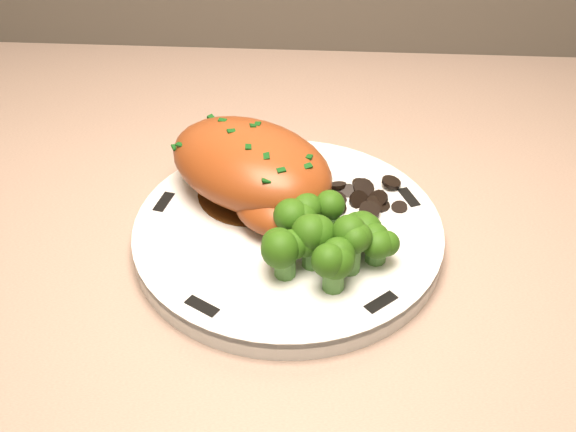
{
  "coord_description": "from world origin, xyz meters",
  "views": [
    {
      "loc": [
        0.27,
        1.23,
        1.19
      ],
      "look_at": [
        0.24,
        1.65,
        0.85
      ],
      "focal_mm": 45.0,
      "sensor_mm": 36.0,
      "label": 1
    }
  ],
  "objects": [
    {
      "name": "plate",
      "position": [
        0.24,
        1.65,
        0.83
      ],
      "size": [
        0.3,
        0.3,
        0.02
      ],
      "primitive_type": "cylinder",
      "rotation": [
        0.0,
        0.0,
        -0.33
      ],
      "color": "silver",
      "rests_on": "counter"
    },
    {
      "name": "rim_accent_0",
      "position": [
        0.34,
        1.69,
        0.84
      ],
      "size": [
        0.02,
        0.03,
        0.0
      ],
      "primitive_type": "cube",
      "rotation": [
        0.0,
        0.0,
        1.97
      ],
      "color": "black",
      "rests_on": "plate"
    },
    {
      "name": "rim_accent_1",
      "position": [
        0.24,
        1.75,
        0.84
      ],
      "size": [
        0.03,
        0.01,
        0.0
      ],
      "primitive_type": "cube",
      "rotation": [
        0.0,
        0.0,
        3.23
      ],
      "color": "black",
      "rests_on": "plate"
    },
    {
      "name": "rim_accent_2",
      "position": [
        0.14,
        1.67,
        0.84
      ],
      "size": [
        0.01,
        0.03,
        0.0
      ],
      "primitive_type": "cube",
      "rotation": [
        0.0,
        0.0,
        4.49
      ],
      "color": "black",
      "rests_on": "plate"
    },
    {
      "name": "rim_accent_3",
      "position": [
        0.19,
        1.56,
        0.84
      ],
      "size": [
        0.03,
        0.02,
        0.0
      ],
      "primitive_type": "cube",
      "rotation": [
        0.0,
        0.0,
        5.74
      ],
      "color": "black",
      "rests_on": "plate"
    },
    {
      "name": "rim_accent_4",
      "position": [
        0.31,
        1.57,
        0.84
      ],
      "size": [
        0.02,
        0.02,
        0.0
      ],
      "primitive_type": "cube",
      "rotation": [
        0.0,
        0.0,
        7.0
      ],
      "color": "black",
      "rests_on": "plate"
    },
    {
      "name": "gravy_pool",
      "position": [
        0.21,
        1.69,
        0.84
      ],
      "size": [
        0.09,
        0.09,
        0.0
      ],
      "primitive_type": "cylinder",
      "color": "#3F210B",
      "rests_on": "plate"
    },
    {
      "name": "chicken_breast",
      "position": [
        0.22,
        1.68,
        0.86
      ],
      "size": [
        0.17,
        0.16,
        0.06
      ],
      "rotation": [
        0.0,
        0.0,
        -0.59
      ],
      "color": "#924019",
      "rests_on": "plate"
    },
    {
      "name": "mushroom_pile",
      "position": [
        0.29,
        1.68,
        0.84
      ],
      "size": [
        0.07,
        0.05,
        0.02
      ],
      "color": "black",
      "rests_on": "plate"
    },
    {
      "name": "broccoli_florets",
      "position": [
        0.28,
        1.61,
        0.86
      ],
      "size": [
        0.09,
        0.08,
        0.04
      ],
      "rotation": [
        0.0,
        0.0,
        0.19
      ],
      "color": "#4D8337",
      "rests_on": "plate"
    }
  ]
}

